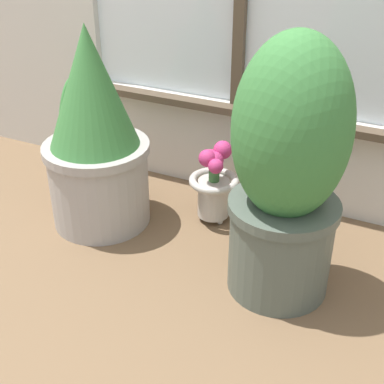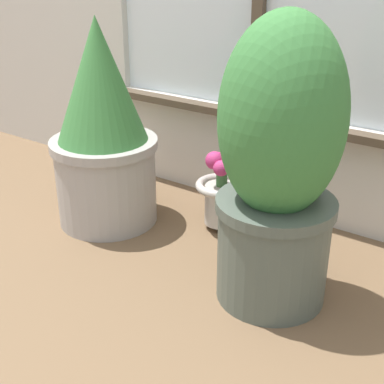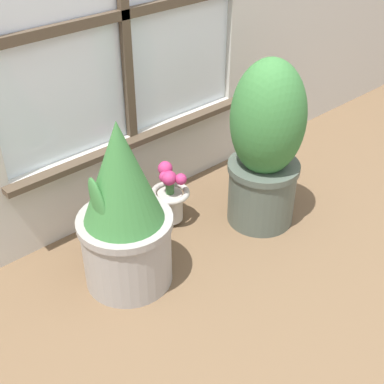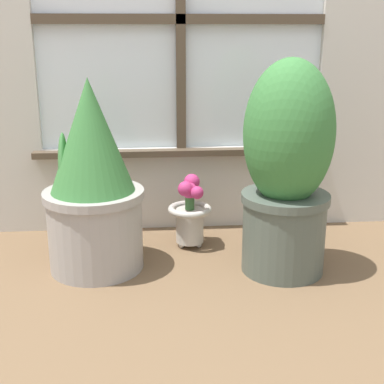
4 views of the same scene
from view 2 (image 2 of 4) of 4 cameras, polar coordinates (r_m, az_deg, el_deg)
name	(u,v)px [view 2 (image 2 of 4)]	position (r m, az deg, el deg)	size (l,w,h in m)	color
ground_plane	(117,297)	(1.39, -8.04, -11.01)	(10.00, 10.00, 0.00)	brown
potted_plant_left	(103,132)	(1.65, -9.50, 6.31)	(0.33, 0.33, 0.64)	#9E9993
potted_plant_right	(279,168)	(1.23, 9.27, 2.59)	(0.29, 0.29, 0.70)	#4C564C
flower_vase	(222,188)	(1.63, 3.19, 0.46)	(0.16, 0.16, 0.27)	#BCB7AD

